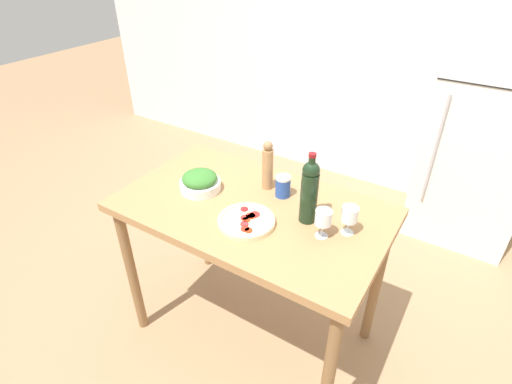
# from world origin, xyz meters

# --- Properties ---
(ground_plane) EXTENTS (14.00, 14.00, 0.00)m
(ground_plane) POSITION_xyz_m (0.00, 0.00, 0.00)
(ground_plane) COLOR #9E7A56
(wall_back) EXTENTS (6.40, 0.09, 2.60)m
(wall_back) POSITION_xyz_m (-0.00, 2.09, 1.30)
(wall_back) COLOR silver
(wall_back) RESTS_ON ground_plane
(refrigerator) EXTENTS (0.74, 0.64, 1.77)m
(refrigerator) POSITION_xyz_m (0.86, 1.73, 0.88)
(refrigerator) COLOR white
(refrigerator) RESTS_ON ground_plane
(prep_counter) EXTENTS (1.32, 0.78, 0.94)m
(prep_counter) POSITION_xyz_m (0.00, 0.00, 0.82)
(prep_counter) COLOR #A87A4C
(prep_counter) RESTS_ON ground_plane
(wine_bottle) EXTENTS (0.08, 0.08, 0.35)m
(wine_bottle) POSITION_xyz_m (0.28, 0.04, 1.10)
(wine_bottle) COLOR black
(wine_bottle) RESTS_ON prep_counter
(wine_glass_near) EXTENTS (0.07, 0.07, 0.14)m
(wine_glass_near) POSITION_xyz_m (0.38, -0.03, 1.03)
(wine_glass_near) COLOR silver
(wine_glass_near) RESTS_ON prep_counter
(wine_glass_far) EXTENTS (0.07, 0.07, 0.14)m
(wine_glass_far) POSITION_xyz_m (0.47, 0.05, 1.03)
(wine_glass_far) COLOR silver
(wine_glass_far) RESTS_ON prep_counter
(pepper_mill) EXTENTS (0.06, 0.06, 0.27)m
(pepper_mill) POSITION_xyz_m (-0.02, 0.19, 1.06)
(pepper_mill) COLOR #AD7F51
(pepper_mill) RESTS_ON prep_counter
(salad_bowl) EXTENTS (0.21, 0.21, 0.10)m
(salad_bowl) POSITION_xyz_m (-0.31, -0.02, 0.98)
(salad_bowl) COLOR white
(salad_bowl) RESTS_ON prep_counter
(homemade_pizza) EXTENTS (0.27, 0.27, 0.03)m
(homemade_pizza) POSITION_xyz_m (0.05, -0.13, 0.95)
(homemade_pizza) COLOR beige
(homemade_pizza) RESTS_ON prep_counter
(salt_canister) EXTENTS (0.08, 0.08, 0.11)m
(salt_canister) POSITION_xyz_m (0.08, 0.16, 0.99)
(salt_canister) COLOR #284CA3
(salt_canister) RESTS_ON prep_counter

